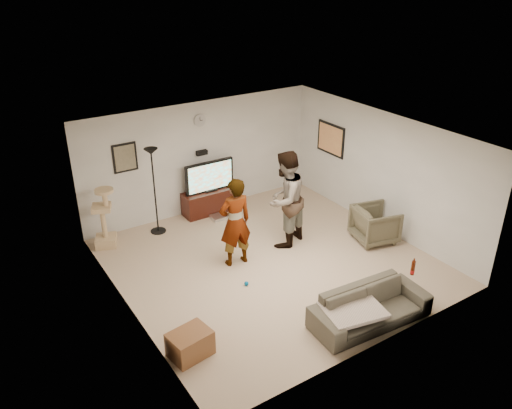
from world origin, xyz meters
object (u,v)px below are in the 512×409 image
cat_tree (103,218)px  person_right (285,199)px  tv_stand (211,201)px  floor_lamp (155,192)px  armchair (375,224)px  sofa (370,307)px  side_table (190,344)px  person_left (235,222)px  tv (209,176)px  beer_bottle (413,268)px

cat_tree → person_right: bearing=-31.5°
tv_stand → person_right: (0.56, -2.06, 0.71)m
person_right → floor_lamp: bearing=-66.2°
cat_tree → armchair: 5.42m
cat_tree → sofa: 5.37m
floor_lamp → side_table: bearing=-106.3°
tv_stand → cat_tree: size_ratio=1.02×
cat_tree → side_table: cat_tree is taller
tv_stand → floor_lamp: floor_lamp is taller
floor_lamp → person_left: size_ratio=1.07×
armchair → tv: bearing=50.5°
sofa → person_right: bearing=87.7°
sofa → armchair: size_ratio=2.41×
tv → floor_lamp: floor_lamp is taller
cat_tree → person_right: person_right is taller
cat_tree → tv: bearing=4.4°
person_left → armchair: 2.96m
tv → beer_bottle: bearing=-76.6°
tv_stand → tv: size_ratio=1.11×
tv_stand → side_table: size_ratio=2.15×
tv_stand → sofa: bearing=-87.1°
cat_tree → armchair: size_ratio=1.54×
person_right → tv_stand: bearing=-97.5°
tv → side_table: (-2.47, -3.94, -0.67)m
armchair → beer_bottle: bearing=165.0°
tv_stand → floor_lamp: (-1.38, -0.22, 0.66)m
person_left → beer_bottle: bearing=127.4°
cat_tree → side_table: (0.01, -3.75, -0.42)m
floor_lamp → side_table: size_ratio=3.12×
person_right → beer_bottle: person_right is taller
person_right → sofa: person_right is taller
tv → tv_stand: bearing=180.0°
cat_tree → sofa: (2.73, -4.61, -0.34)m
floor_lamp → person_left: floor_lamp is taller
tv → person_right: person_right is taller
sofa → person_left: bearing=112.6°
sofa → cat_tree: bearing=124.9°
cat_tree → person_left: 2.71m
cat_tree → sofa: bearing=-59.4°
tv → beer_bottle: 4.94m
person_right → beer_bottle: bearing=79.1°
tv_stand → person_right: 2.25m
person_right → person_left: bearing=-17.9°
tv → armchair: tv is taller
tv_stand → person_left: person_left is taller
floor_lamp → sofa: 4.91m
person_left → beer_bottle: person_left is taller
tv → person_left: size_ratio=0.67×
side_table → floor_lamp: bearing=73.7°
cat_tree → floor_lamp: bearing=-1.3°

